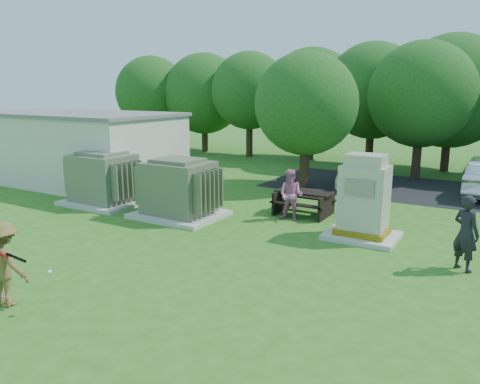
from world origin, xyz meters
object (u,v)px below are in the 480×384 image
Objects in this scene: transformer_left at (103,180)px; batter at (4,264)px; generator_cabinet at (364,202)px; person_by_generator at (466,233)px; transformer_right at (179,190)px; picnic_table at (304,200)px; person_at_picnic at (291,195)px; car_white at (360,170)px.

batter is (4.87, -7.35, -0.06)m from transformer_left.
generator_cabinet is 3.18m from person_by_generator.
generator_cabinet is (6.30, 0.87, 0.15)m from transformer_right.
picnic_table is (3.69, 2.49, -0.44)m from transformer_right.
batter is 0.94× the size of person_by_generator.
person_at_picnic is at bearing 165.04° from generator_cabinet.
transformer_left is 1.56× the size of person_by_generator.
generator_cabinet is at bearing 4.95° from transformer_left.
batter is 10.62m from person_by_generator.
transformer_right is 7.44m from batter.
batter is (-5.12, -8.22, -0.21)m from generator_cabinet.
person_at_picnic is (-5.61, 1.99, -0.08)m from person_by_generator.
car_white is (-2.33, 7.62, -0.39)m from generator_cabinet.
person_by_generator is (2.91, -1.27, -0.16)m from generator_cabinet.
transformer_left is 1.17× the size of generator_cabinet.
car_white reaches higher than picnic_table.
batter is 1.03× the size of person_at_picnic.
transformer_left reaches higher than batter.
generator_cabinet is at bearing 7.84° from transformer_right.
person_at_picnic reaches higher than car_white.
person_by_generator reaches higher than car_white.
generator_cabinet is at bearing -128.83° from batter.
person_by_generator is 5.95m from person_at_picnic.
batter is at bearing -108.76° from car_white.
car_white is at bearing 84.73° from person_at_picnic.
picnic_table is at bearing 34.04° from transformer_right.
picnic_table is 0.98m from person_at_picnic.
car_white is (3.96, 8.48, -0.23)m from transformer_right.
person_by_generator is (12.91, -0.40, -0.01)m from transformer_left.
generator_cabinet is 3.13m from picnic_table.
transformer_left is 1.00× the size of transformer_right.
transformer_left reaches higher than person_at_picnic.
picnic_table is at bearing -111.24° from batter.
car_white is at bearing 107.04° from generator_cabinet.
transformer_right is at bearing 31.64° from person_by_generator.
batter is at bearing -107.43° from person_at_picnic.
picnic_table is at bearing -101.36° from car_white.
transformer_right reaches higher than batter.
picnic_table is 0.46× the size of car_white.
transformer_right reaches higher than picnic_table.
picnic_table is 6.24m from person_by_generator.
generator_cabinet is at bearing 10.56° from person_by_generator.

